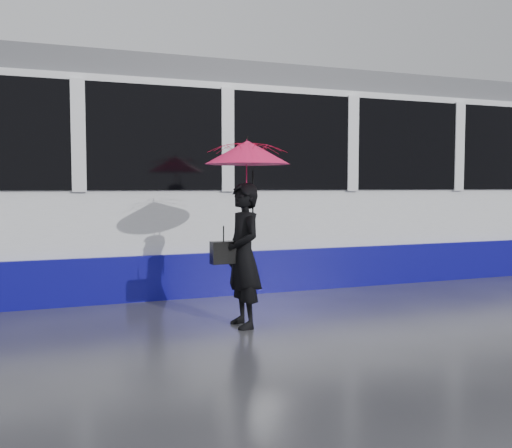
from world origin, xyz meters
name	(u,v)px	position (x,y,z in m)	size (l,w,h in m)	color
ground	(284,312)	(0.00, 0.00, 0.00)	(90.00, 90.00, 0.00)	#28282D
rails	(224,280)	(0.00, 2.50, 0.01)	(34.00, 1.51, 0.02)	#3F3D38
tram	(341,181)	(2.18, 2.50, 1.64)	(26.00, 2.56, 3.35)	white
woman	(243,255)	(-0.71, -0.51, 0.79)	(0.58, 0.38, 1.59)	black
umbrella	(247,169)	(-0.66, -0.51, 1.74)	(0.99, 0.99, 1.07)	#DC1245
handbag	(224,252)	(-0.93, -0.49, 0.83)	(0.29, 0.14, 0.43)	black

